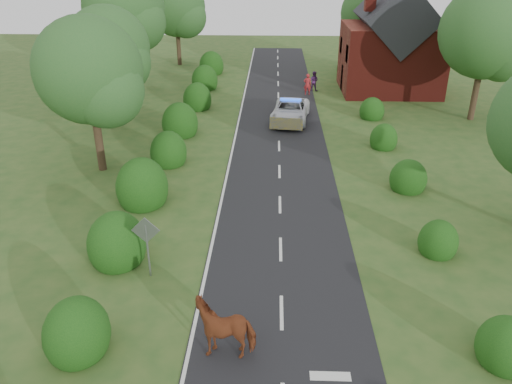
{
  "coord_description": "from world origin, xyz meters",
  "views": [
    {
      "loc": [
        -0.39,
        -13.58,
        11.31
      ],
      "look_at": [
        -1.12,
        6.75,
        1.3
      ],
      "focal_mm": 35.0,
      "sensor_mm": 36.0,
      "label": 1
    }
  ],
  "objects_px": {
    "pedestrian_purple": "(314,81)",
    "road_sign": "(146,238)",
    "cow": "(226,328)",
    "police_van": "(290,111)",
    "pedestrian_red": "(307,84)"
  },
  "relations": [
    {
      "from": "road_sign",
      "to": "cow",
      "type": "height_order",
      "value": "road_sign"
    },
    {
      "from": "cow",
      "to": "pedestrian_purple",
      "type": "xyz_separation_m",
      "value": [
        4.82,
        31.44,
        0.06
      ]
    },
    {
      "from": "road_sign",
      "to": "pedestrian_purple",
      "type": "relative_size",
      "value": 1.49
    },
    {
      "from": "pedestrian_purple",
      "to": "road_sign",
      "type": "bearing_deg",
      "value": 96.28
    },
    {
      "from": "road_sign",
      "to": "pedestrian_purple",
      "type": "xyz_separation_m",
      "value": [
        8.07,
        27.72,
        -0.81
      ]
    },
    {
      "from": "cow",
      "to": "police_van",
      "type": "height_order",
      "value": "police_van"
    },
    {
      "from": "pedestrian_red",
      "to": "road_sign",
      "type": "bearing_deg",
      "value": 71.79
    },
    {
      "from": "cow",
      "to": "police_van",
      "type": "xyz_separation_m",
      "value": [
        2.57,
        22.86,
        -0.04
      ]
    },
    {
      "from": "pedestrian_red",
      "to": "police_van",
      "type": "bearing_deg",
      "value": 74.85
    },
    {
      "from": "road_sign",
      "to": "cow",
      "type": "xyz_separation_m",
      "value": [
        3.25,
        -3.73,
        -0.87
      ]
    },
    {
      "from": "road_sign",
      "to": "police_van",
      "type": "height_order",
      "value": "road_sign"
    },
    {
      "from": "pedestrian_red",
      "to": "pedestrian_purple",
      "type": "relative_size",
      "value": 1.06
    },
    {
      "from": "cow",
      "to": "police_van",
      "type": "distance_m",
      "value": 23.0
    },
    {
      "from": "police_van",
      "to": "pedestrian_red",
      "type": "xyz_separation_m",
      "value": [
        1.63,
        7.21,
        0.15
      ]
    },
    {
      "from": "cow",
      "to": "pedestrian_red",
      "type": "bearing_deg",
      "value": 169.3
    }
  ]
}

